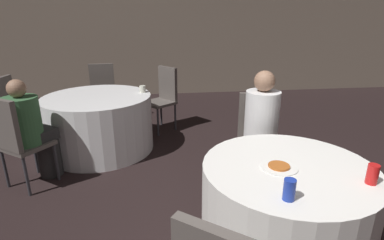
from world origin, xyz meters
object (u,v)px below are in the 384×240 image
object	(u,v)px
person_green_jacket	(32,131)
chair_far_west	(13,108)
pizza_plate_near	(279,167)
table_near	(284,212)
chair_near_north	(258,133)
person_white_shirt	(262,136)
table_far	(100,123)
chair_far_north	(103,89)
soda_can_red	(373,174)
chair_far_northeast	(164,93)
soda_can_blue	(289,190)
chair_far_southwest	(16,137)

from	to	relation	value
person_green_jacket	chair_far_west	bearing A→B (deg)	156.61
pizza_plate_near	table_near	bearing A→B (deg)	5.29
chair_far_west	pizza_plate_near	size ratio (longest dim) A/B	3.95
pizza_plate_near	person_green_jacket	bearing A→B (deg)	146.57
table_near	chair_near_north	xyz separation A→B (m)	(0.14, 0.99, 0.21)
table_near	person_white_shirt	distance (m)	0.86
table_far	chair_far_north	distance (m)	1.11
soda_can_red	person_green_jacket	bearing A→B (deg)	147.32
pizza_plate_near	chair_far_north	bearing A→B (deg)	116.88
person_green_jacket	pizza_plate_near	bearing A→B (deg)	1.83
chair_near_north	person_green_jacket	bearing A→B (deg)	-0.92
table_near	person_white_shirt	bearing A→B (deg)	81.90
chair_far_northeast	person_green_jacket	xyz separation A→B (m)	(-1.40, -1.42, -0.00)
pizza_plate_near	soda_can_blue	world-z (taller)	soda_can_blue
table_far	person_green_jacket	world-z (taller)	person_green_jacket
chair_far_northeast	chair_far_north	bearing A→B (deg)	28.85
table_near	soda_can_red	world-z (taller)	soda_can_red
chair_far_southwest	pizza_plate_near	bearing A→B (deg)	5.80
chair_far_west	chair_far_southwest	bearing A→B (deg)	31.33
chair_near_north	chair_far_southwest	distance (m)	2.37
pizza_plate_near	soda_can_red	bearing A→B (deg)	-29.22
chair_far_northeast	soda_can_red	bearing A→B (deg)	162.46
soda_can_red	chair_far_northeast	bearing A→B (deg)	110.18
person_green_jacket	table_near	bearing A→B (deg)	2.90
chair_far_north	chair_far_west	bearing A→B (deg)	38.34
person_green_jacket	pizza_plate_near	size ratio (longest dim) A/B	4.56
chair_far_north	chair_far_northeast	distance (m)	1.05
chair_far_west	soda_can_blue	size ratio (longest dim) A/B	7.88
table_near	person_green_jacket	bearing A→B (deg)	147.65
chair_far_southwest	person_white_shirt	xyz separation A→B (m)	(2.34, -0.39, 0.04)
soda_can_blue	person_white_shirt	bearing A→B (deg)	76.31
chair_near_north	person_white_shirt	bearing A→B (deg)	90.00
table_near	person_green_jacket	xyz separation A→B (m)	(-2.12, 1.34, 0.20)
table_near	table_far	world-z (taller)	same
person_white_shirt	soda_can_blue	size ratio (longest dim) A/B	9.92
chair_far_west	person_green_jacket	size ratio (longest dim) A/B	0.87
table_near	soda_can_blue	size ratio (longest dim) A/B	9.45
chair_near_north	chair_far_southwest	world-z (taller)	same
chair_near_north	chair_far_north	distance (m)	2.86
chair_far_west	table_far	bearing A→B (deg)	90.00
chair_far_west	soda_can_red	xyz separation A→B (m)	(3.06, -2.51, 0.22)
chair_far_north	person_green_jacket	size ratio (longest dim) A/B	0.87
chair_near_north	chair_far_northeast	distance (m)	1.98
table_far	chair_far_northeast	size ratio (longest dim) A/B	1.40
person_green_jacket	chair_far_north	bearing A→B (deg)	112.14
chair_far_southwest	soda_can_blue	world-z (taller)	chair_far_southwest
table_far	pizza_plate_near	bearing A→B (deg)	-54.24
table_near	person_green_jacket	world-z (taller)	person_green_jacket
chair_far_west	pizza_plate_near	xyz separation A→B (m)	(2.60, -2.25, 0.16)
chair_far_west	person_white_shirt	distance (m)	3.13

